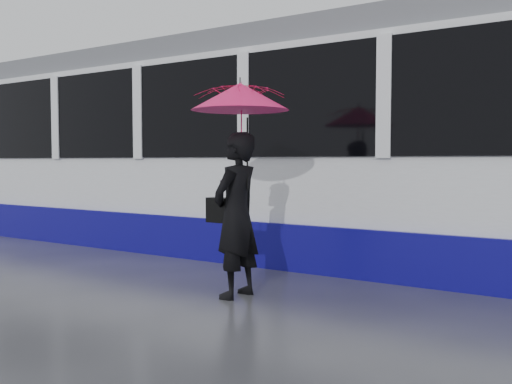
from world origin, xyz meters
The scene contains 6 objects.
ground centered at (0.00, 0.00, 0.00)m, with size 90.00×90.00×0.00m, color #2C2C31.
rails centered at (0.00, 2.50, 0.01)m, with size 34.00×1.51×0.02m.
tram centered at (-0.63, 2.50, 1.64)m, with size 26.00×2.56×3.35m.
woman centered at (-0.16, -0.28, 0.87)m, with size 0.64×0.42×1.75m, color black.
umbrella centered at (-0.11, -0.28, 1.91)m, with size 1.04×1.04×1.18m.
handbag centered at (-0.38, -0.26, 0.92)m, with size 0.31×0.14×0.45m.
Camera 1 is at (3.31, -5.17, 1.44)m, focal length 40.00 mm.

